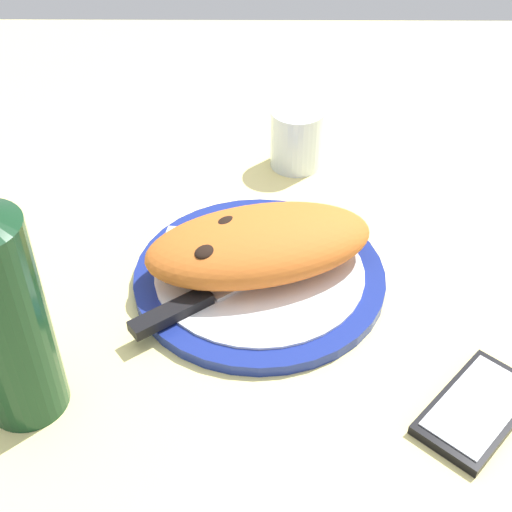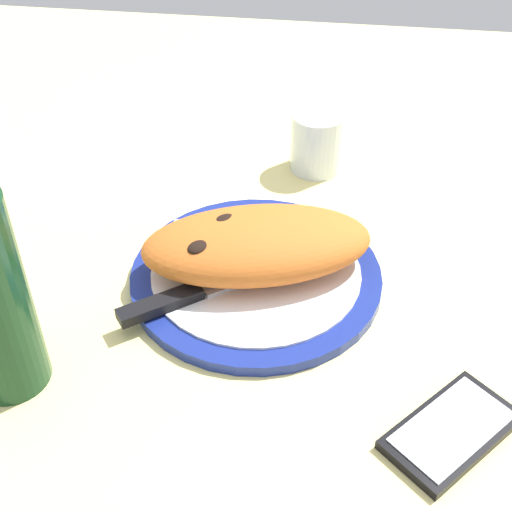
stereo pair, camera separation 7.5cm
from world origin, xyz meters
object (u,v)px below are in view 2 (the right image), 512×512
object	(u,v)px
smartphone	(451,431)
calzone	(256,244)
plate	(256,276)
water_glass	(317,145)
fork	(224,235)
knife	(185,296)

from	to	relation	value
smartphone	calzone	bearing A→B (deg)	-42.92
plate	water_glass	world-z (taller)	water_glass
plate	calzone	distance (cm)	3.92
fork	plate	bearing A→B (deg)	130.44
calzone	smartphone	xyz separation A→B (cm)	(-19.87, 18.48, -4.05)
fork	knife	xyz separation A→B (cm)	(2.11, 10.87, 0.30)
plate	smartphone	distance (cm)	26.56
knife	water_glass	distance (cm)	31.60
smartphone	water_glass	world-z (taller)	water_glass
plate	fork	xyz separation A→B (cm)	(4.52, -5.30, 1.05)
plate	knife	xyz separation A→B (cm)	(6.63, 5.57, 1.34)
water_glass	fork	bearing A→B (deg)	63.24
plate	knife	world-z (taller)	knife
fork	knife	bearing A→B (deg)	79.02
plate	calzone	world-z (taller)	calzone
smartphone	water_glass	xyz separation A→B (cm)	(14.94, -41.57, 2.92)
fork	knife	size ratio (longest dim) A/B	0.89
knife	water_glass	bearing A→B (deg)	-111.29
plate	calzone	xyz separation A→B (cm)	(0.10, -0.75, 3.84)
calzone	knife	world-z (taller)	calzone
calzone	water_glass	xyz separation A→B (cm)	(-4.93, -23.09, -1.13)
calzone	water_glass	bearing A→B (deg)	-102.06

